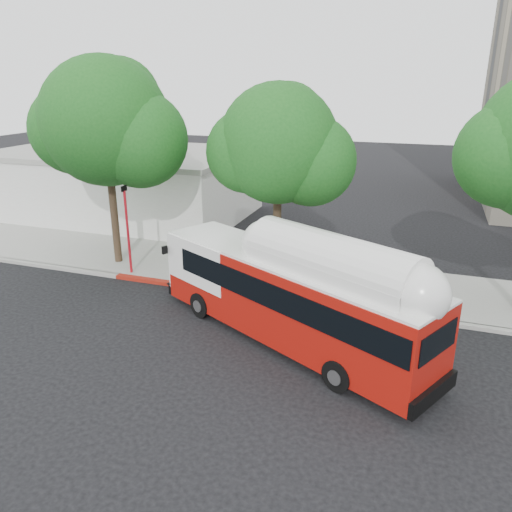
% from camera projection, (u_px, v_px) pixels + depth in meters
% --- Properties ---
extents(ground, '(120.00, 120.00, 0.00)m').
position_uv_depth(ground, '(253.00, 347.00, 17.09)').
color(ground, black).
rests_on(ground, ground).
extents(sidewalk, '(60.00, 5.00, 0.15)m').
position_uv_depth(sidewalk, '(300.00, 277.00, 22.85)').
color(sidewalk, gray).
rests_on(sidewalk, ground).
extents(curb_strip, '(60.00, 0.30, 0.15)m').
position_uv_depth(curb_strip, '(285.00, 300.00, 20.53)').
color(curb_strip, gray).
rests_on(curb_strip, ground).
extents(red_curb_segment, '(10.00, 0.32, 0.16)m').
position_uv_depth(red_curb_segment, '(218.00, 290.00, 21.45)').
color(red_curb_segment, maroon).
rests_on(red_curb_segment, ground).
extents(street_tree_left, '(6.67, 5.80, 9.74)m').
position_uv_depth(street_tree_left, '(115.00, 127.00, 22.42)').
color(street_tree_left, '#2D2116').
rests_on(street_tree_left, ground).
extents(street_tree_mid, '(5.75, 5.00, 8.62)m').
position_uv_depth(street_tree_mid, '(288.00, 149.00, 20.67)').
color(street_tree_mid, '#2D2116').
rests_on(street_tree_mid, ground).
extents(low_commercial_bldg, '(16.20, 10.20, 4.25)m').
position_uv_depth(low_commercial_bldg, '(124.00, 182.00, 33.12)').
color(low_commercial_bldg, silver).
rests_on(low_commercial_bldg, ground).
extents(transit_bus, '(11.26, 7.21, 3.45)m').
position_uv_depth(transit_bus, '(290.00, 299.00, 16.93)').
color(transit_bus, '#9D110A').
rests_on(transit_bus, ground).
extents(signal_pole, '(0.12, 0.40, 4.23)m').
position_uv_depth(signal_pole, '(128.00, 231.00, 22.58)').
color(signal_pole, red).
rests_on(signal_pole, ground).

